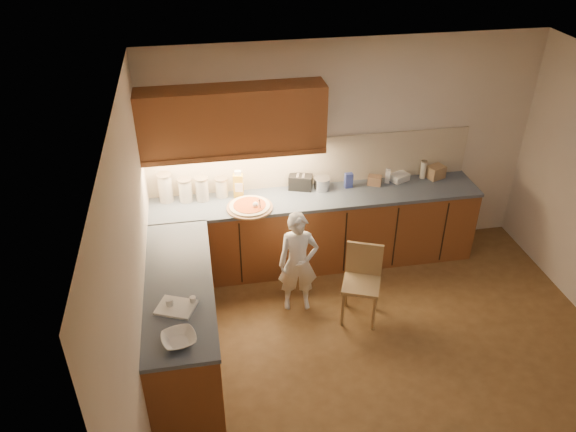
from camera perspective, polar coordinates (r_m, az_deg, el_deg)
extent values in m
plane|color=brown|center=(5.75, 10.33, -14.08)|extent=(4.50, 4.50, 0.00)
cube|color=beige|center=(6.54, 5.70, 6.56)|extent=(4.50, 0.04, 2.60)
cube|color=beige|center=(4.65, -15.23, -6.28)|extent=(0.04, 4.00, 2.60)
cube|color=white|center=(4.30, 13.69, 10.79)|extent=(4.50, 4.00, 0.04)
cube|color=brown|center=(6.63, 2.85, -1.50)|extent=(3.75, 0.60, 0.88)
cube|color=brown|center=(5.48, -10.59, -10.53)|extent=(0.60, 2.00, 0.88)
cube|color=#465364|center=(6.38, 2.96, 1.94)|extent=(3.77, 0.62, 0.04)
cube|color=#465364|center=(5.18, -11.09, -6.77)|extent=(0.62, 2.02, 0.04)
cube|color=black|center=(6.25, -10.33, -4.36)|extent=(0.02, 0.01, 0.80)
cube|color=black|center=(6.26, -4.84, -3.83)|extent=(0.02, 0.01, 0.80)
cube|color=black|center=(6.32, 0.57, -3.28)|extent=(0.02, 0.01, 0.80)
cube|color=black|center=(6.44, 5.83, -2.72)|extent=(0.02, 0.01, 0.80)
cube|color=black|center=(6.62, 10.85, -2.16)|extent=(0.02, 0.01, 0.80)
cube|color=black|center=(6.84, 15.57, -1.62)|extent=(0.02, 0.01, 0.80)
cube|color=beige|center=(6.48, 2.48, 5.56)|extent=(3.75, 0.02, 0.58)
cube|color=brown|center=(5.95, -5.66, 9.70)|extent=(1.95, 0.35, 0.70)
cube|color=brown|center=(5.93, -5.32, 5.94)|extent=(1.95, 0.02, 0.06)
cylinder|color=#AA7F55|center=(6.13, -3.91, 0.86)|extent=(0.51, 0.51, 0.02)
cylinder|color=beige|center=(6.12, -3.92, 1.02)|extent=(0.45, 0.45, 0.02)
cylinder|color=#B84318|center=(6.11, -3.92, 1.12)|extent=(0.35, 0.35, 0.01)
sphere|color=white|center=(6.07, -3.32, 1.16)|extent=(0.06, 0.06, 0.06)
cylinder|color=white|center=(6.01, -2.87, 1.16)|extent=(0.05, 0.12, 0.20)
imported|color=white|center=(5.87, 1.04, -4.76)|extent=(0.45, 0.32, 1.16)
cylinder|color=tan|center=(5.89, 5.57, -9.43)|extent=(0.03, 0.03, 0.42)
cylinder|color=tan|center=(5.88, 8.71, -9.80)|extent=(0.03, 0.03, 0.42)
cylinder|color=tan|center=(6.13, 5.96, -7.49)|extent=(0.03, 0.03, 0.42)
cylinder|color=tan|center=(6.12, 8.96, -7.84)|extent=(0.03, 0.03, 0.42)
cube|color=tan|center=(5.85, 7.46, -6.91)|extent=(0.49, 0.49, 0.04)
cube|color=tan|center=(5.87, 7.77, -4.30)|extent=(0.36, 0.17, 0.38)
imported|color=white|center=(4.57, -11.03, -12.20)|extent=(0.32, 0.32, 0.07)
cylinder|color=beige|center=(6.33, -12.35, 2.73)|extent=(0.16, 0.16, 0.31)
cylinder|color=tan|center=(6.25, -12.52, 4.06)|extent=(0.17, 0.17, 0.02)
cylinder|color=white|center=(6.31, -10.37, 2.54)|extent=(0.14, 0.14, 0.25)
cylinder|color=gray|center=(6.24, -10.49, 3.62)|extent=(0.15, 0.15, 0.02)
cylinder|color=beige|center=(6.29, -8.73, 2.66)|extent=(0.14, 0.14, 0.26)
cylinder|color=tan|center=(6.22, -8.83, 3.79)|extent=(0.15, 0.15, 0.02)
cylinder|color=white|center=(6.34, -6.76, 2.84)|extent=(0.13, 0.13, 0.21)
cylinder|color=gray|center=(6.29, -6.83, 3.76)|extent=(0.14, 0.14, 0.02)
cube|color=gold|center=(6.30, -5.06, 3.07)|extent=(0.12, 0.10, 0.28)
cube|color=silver|center=(6.22, -5.13, 4.39)|extent=(0.08, 0.06, 0.05)
cube|color=black|center=(6.46, 1.27, 3.46)|extent=(0.30, 0.23, 0.17)
cube|color=silver|center=(6.43, 0.99, 4.16)|extent=(0.06, 0.12, 0.00)
cube|color=silver|center=(6.42, 1.58, 4.12)|extent=(0.06, 0.12, 0.00)
cylinder|color=silver|center=(6.47, 3.46, 3.24)|extent=(0.18, 0.18, 0.13)
cylinder|color=silver|center=(6.43, 3.48, 3.81)|extent=(0.19, 0.19, 0.01)
cube|color=#33429B|center=(6.53, 6.18, 3.62)|extent=(0.09, 0.07, 0.18)
cube|color=#987252|center=(6.64, 8.79, 3.60)|extent=(0.19, 0.16, 0.11)
cube|color=white|center=(6.70, 10.08, 4.02)|extent=(0.07, 0.07, 0.17)
cube|color=white|center=(6.79, 11.26, 3.89)|extent=(0.25, 0.22, 0.08)
cylinder|color=white|center=(6.88, 13.57, 4.57)|extent=(0.07, 0.07, 0.21)
cylinder|color=gray|center=(6.83, 13.69, 5.41)|extent=(0.07, 0.07, 0.01)
cube|color=tan|center=(6.93, 14.79, 4.34)|extent=(0.24, 0.21, 0.15)
cube|color=silver|center=(4.89, -11.30, -9.09)|extent=(0.38, 0.35, 0.02)
cylinder|color=silver|center=(4.89, -11.94, -8.67)|extent=(0.08, 0.08, 0.08)
cylinder|color=white|center=(4.89, -9.63, -8.44)|extent=(0.06, 0.06, 0.07)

